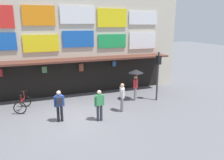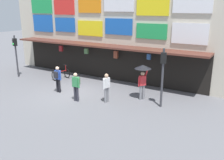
% 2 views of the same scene
% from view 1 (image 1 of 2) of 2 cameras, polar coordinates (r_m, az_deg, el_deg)
% --- Properties ---
extents(ground_plane, '(80.00, 80.00, 0.00)m').
position_cam_1_polar(ground_plane, '(11.97, -10.30, -9.79)').
color(ground_plane, slate).
extents(shopfront, '(18.00, 2.60, 8.00)m').
position_cam_1_polar(shopfront, '(15.46, -13.98, 10.80)').
color(shopfront, beige).
rests_on(shopfront, ground).
extents(traffic_light_far, '(0.33, 0.35, 3.20)m').
position_cam_1_polar(traffic_light_far, '(14.04, 12.18, 3.00)').
color(traffic_light_far, '#38383D').
rests_on(traffic_light_far, ground).
extents(bicycle_parked, '(0.95, 1.29, 1.05)m').
position_cam_1_polar(bicycle_parked, '(13.59, -22.79, -5.91)').
color(bicycle_parked, black).
rests_on(bicycle_parked, ground).
extents(pedestrian_in_green, '(0.53, 0.35, 1.68)m').
position_cam_1_polar(pedestrian_in_green, '(11.06, -3.42, -6.14)').
color(pedestrian_in_green, '#2D2D38').
rests_on(pedestrian_in_green, ground).
extents(pedestrian_with_umbrella, '(0.96, 0.96, 2.08)m').
position_cam_1_polar(pedestrian_with_umbrella, '(13.90, 6.38, 1.03)').
color(pedestrian_with_umbrella, gray).
rests_on(pedestrian_with_umbrella, ground).
extents(pedestrian_in_blue, '(0.53, 0.35, 1.68)m').
position_cam_1_polar(pedestrian_in_blue, '(11.25, -13.90, -6.21)').
color(pedestrian_in_blue, black).
rests_on(pedestrian_in_blue, ground).
extents(pedestrian_in_purple, '(0.28, 0.52, 1.68)m').
position_cam_1_polar(pedestrian_in_purple, '(12.23, 2.72, -4.23)').
color(pedestrian_in_purple, gray).
rests_on(pedestrian_in_purple, ground).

